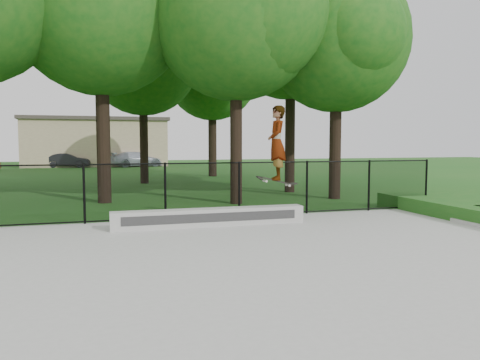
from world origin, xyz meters
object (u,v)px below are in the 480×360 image
at_px(car_b, 68,160).
at_px(car_c, 136,159).
at_px(grind_ledge, 210,217).
at_px(skater_airborne, 277,144).

relative_size(car_b, car_c, 0.79).
distance_m(grind_ledge, car_c, 30.37).
bearing_deg(grind_ledge, car_b, 99.63).
distance_m(car_c, skater_airborne, 30.65).
xyz_separation_m(car_b, skater_airborne, (6.81, -30.86, 1.44)).
relative_size(car_c, skater_airborne, 2.07).
distance_m(grind_ledge, car_b, 31.07).
bearing_deg(skater_airborne, car_b, 102.44).
xyz_separation_m(grind_ledge, car_b, (-5.20, 30.63, 0.32)).
bearing_deg(car_c, car_b, 71.19).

